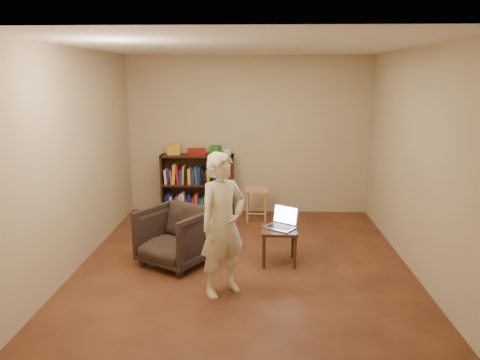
{
  "coord_description": "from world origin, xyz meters",
  "views": [
    {
      "loc": [
        0.17,
        -5.47,
        2.27
      ],
      "look_at": [
        -0.06,
        0.35,
        0.97
      ],
      "focal_mm": 35.0,
      "sensor_mm": 36.0,
      "label": 1
    }
  ],
  "objects_px": {
    "bookshelf": "(198,188)",
    "stool": "(256,195)",
    "person": "(223,225)",
    "side_table": "(279,235)",
    "laptop": "(282,223)",
    "armchair": "(176,236)"
  },
  "relations": [
    {
      "from": "bookshelf",
      "to": "stool",
      "type": "xyz_separation_m",
      "value": [
        0.98,
        -0.34,
        -0.02
      ]
    },
    {
      "from": "stool",
      "to": "person",
      "type": "bearing_deg",
      "value": -97.45
    },
    {
      "from": "bookshelf",
      "to": "side_table",
      "type": "height_order",
      "value": "bookshelf"
    },
    {
      "from": "laptop",
      "to": "armchair",
      "type": "bearing_deg",
      "value": -140.1
    },
    {
      "from": "stool",
      "to": "side_table",
      "type": "height_order",
      "value": "stool"
    },
    {
      "from": "bookshelf",
      "to": "laptop",
      "type": "relative_size",
      "value": 2.64
    },
    {
      "from": "stool",
      "to": "laptop",
      "type": "relative_size",
      "value": 1.14
    },
    {
      "from": "armchair",
      "to": "side_table",
      "type": "height_order",
      "value": "armchair"
    },
    {
      "from": "bookshelf",
      "to": "laptop",
      "type": "distance_m",
      "value": 2.41
    },
    {
      "from": "bookshelf",
      "to": "side_table",
      "type": "distance_m",
      "value": 2.45
    },
    {
      "from": "armchair",
      "to": "stool",
      "type": "bearing_deg",
      "value": 93.46
    },
    {
      "from": "stool",
      "to": "armchair",
      "type": "relative_size",
      "value": 0.67
    },
    {
      "from": "armchair",
      "to": "laptop",
      "type": "xyz_separation_m",
      "value": [
        1.3,
        0.14,
        0.15
      ]
    },
    {
      "from": "armchair",
      "to": "side_table",
      "type": "distance_m",
      "value": 1.26
    },
    {
      "from": "bookshelf",
      "to": "side_table",
      "type": "bearing_deg",
      "value": -58.81
    },
    {
      "from": "armchair",
      "to": "side_table",
      "type": "relative_size",
      "value": 1.77
    },
    {
      "from": "armchair",
      "to": "person",
      "type": "bearing_deg",
      "value": -18.82
    },
    {
      "from": "laptop",
      "to": "person",
      "type": "xyz_separation_m",
      "value": [
        -0.66,
        -0.91,
        0.26
      ]
    },
    {
      "from": "stool",
      "to": "side_table",
      "type": "relative_size",
      "value": 1.19
    },
    {
      "from": "laptop",
      "to": "stool",
      "type": "bearing_deg",
      "value": 134.36
    },
    {
      "from": "side_table",
      "to": "stool",
      "type": "bearing_deg",
      "value": 99.28
    },
    {
      "from": "bookshelf",
      "to": "armchair",
      "type": "height_order",
      "value": "bookshelf"
    }
  ]
}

